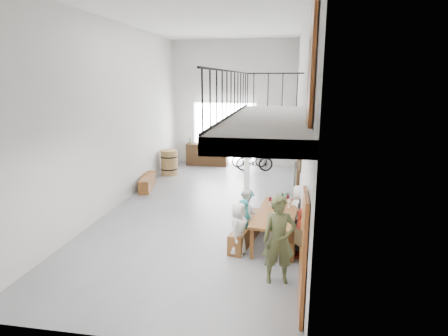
% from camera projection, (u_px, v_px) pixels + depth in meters
% --- Properties ---
extents(floor, '(12.00, 12.00, 0.00)m').
position_uv_depth(floor, '(205.00, 208.00, 11.43)').
color(floor, slate).
rests_on(floor, ground).
extents(room_walls, '(12.00, 12.00, 12.00)m').
position_uv_depth(room_walls, '(204.00, 89.00, 10.60)').
color(room_walls, silver).
rests_on(room_walls, ground).
extents(gateway_portal, '(2.80, 0.08, 2.80)m').
position_uv_depth(gateway_portal, '(225.00, 134.00, 16.87)').
color(gateway_portal, white).
rests_on(gateway_portal, ground).
extents(right_wall_decor, '(0.07, 8.28, 5.07)m').
position_uv_depth(right_wall_decor, '(300.00, 170.00, 8.80)').
color(right_wall_decor, brown).
rests_on(right_wall_decor, ground).
extents(balcony, '(1.52, 5.62, 4.00)m').
position_uv_depth(balcony, '(267.00, 124.00, 7.42)').
color(balcony, white).
rests_on(balcony, ground).
extents(tasting_table, '(1.16, 2.29, 0.79)m').
position_uv_depth(tasting_table, '(276.00, 215.00, 8.82)').
color(tasting_table, brown).
rests_on(tasting_table, ground).
extents(bench_inner, '(0.73, 2.06, 0.47)m').
position_uv_depth(bench_inner, '(248.00, 230.00, 9.13)').
color(bench_inner, brown).
rests_on(bench_inner, ground).
extents(bench_wall, '(0.40, 1.91, 0.44)m').
position_uv_depth(bench_wall, '(291.00, 236.00, 8.87)').
color(bench_wall, brown).
rests_on(bench_wall, ground).
extents(tableware, '(0.53, 1.56, 0.35)m').
position_uv_depth(tableware, '(281.00, 204.00, 8.91)').
color(tableware, black).
rests_on(tableware, tasting_table).
extents(side_bench, '(0.67, 1.66, 0.46)m').
position_uv_depth(side_bench, '(147.00, 182.00, 13.38)').
color(side_bench, brown).
rests_on(side_bench, ground).
extents(oak_barrel, '(0.69, 0.69, 1.01)m').
position_uv_depth(oak_barrel, '(169.00, 163.00, 15.26)').
color(oak_barrel, olive).
rests_on(oak_barrel, ground).
extents(serving_counter, '(1.87, 0.55, 0.98)m').
position_uv_depth(serving_counter, '(207.00, 155.00, 16.92)').
color(serving_counter, '#3C2310').
rests_on(serving_counter, ground).
extents(counter_bottles, '(1.62, 0.09, 0.28)m').
position_uv_depth(counter_bottles, '(207.00, 141.00, 16.76)').
color(counter_bottles, black).
rests_on(counter_bottles, serving_counter).
extents(guest_left_a, '(0.52, 0.67, 1.21)m').
position_uv_depth(guest_left_a, '(238.00, 229.00, 8.29)').
color(guest_left_a, silver).
rests_on(guest_left_a, ground).
extents(guest_left_b, '(0.31, 0.44, 1.15)m').
position_uv_depth(guest_left_b, '(245.00, 223.00, 8.73)').
color(guest_left_b, teal).
rests_on(guest_left_b, ground).
extents(guest_left_c, '(0.60, 0.68, 1.18)m').
position_uv_depth(guest_left_c, '(247.00, 212.00, 9.39)').
color(guest_left_c, silver).
rests_on(guest_left_c, ground).
extents(guest_left_d, '(0.52, 0.74, 1.04)m').
position_uv_depth(guest_left_d, '(247.00, 208.00, 9.85)').
color(guest_left_d, teal).
rests_on(guest_left_d, ground).
extents(guest_right_a, '(0.29, 0.67, 1.13)m').
position_uv_depth(guest_right_a, '(301.00, 233.00, 8.15)').
color(guest_right_a, '#AE2E1D').
rests_on(guest_right_a, ground).
extents(guest_right_b, '(0.62, 1.11, 1.15)m').
position_uv_depth(guest_right_b, '(304.00, 221.00, 8.81)').
color(guest_right_b, black).
rests_on(guest_right_b, ground).
extents(guest_right_c, '(0.51, 0.69, 1.27)m').
position_uv_depth(guest_right_c, '(299.00, 210.00, 9.37)').
color(guest_right_c, silver).
rests_on(guest_right_c, ground).
extents(host_standing, '(0.69, 0.51, 1.74)m').
position_uv_depth(host_standing, '(279.00, 240.00, 7.09)').
color(host_standing, '#464C2A').
rests_on(host_standing, ground).
extents(potted_plant, '(0.41, 0.38, 0.37)m').
position_uv_depth(potted_plant, '(287.00, 197.00, 11.87)').
color(potted_plant, '#1B521D').
rests_on(potted_plant, ground).
extents(bicycle_near, '(1.66, 0.85, 0.83)m').
position_uv_depth(bicycle_near, '(249.00, 158.00, 16.58)').
color(bicycle_near, black).
rests_on(bicycle_near, ground).
extents(bicycle_far, '(1.60, 0.63, 0.94)m').
position_uv_depth(bicycle_far, '(254.00, 160.00, 15.86)').
color(bicycle_far, black).
rests_on(bicycle_far, ground).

